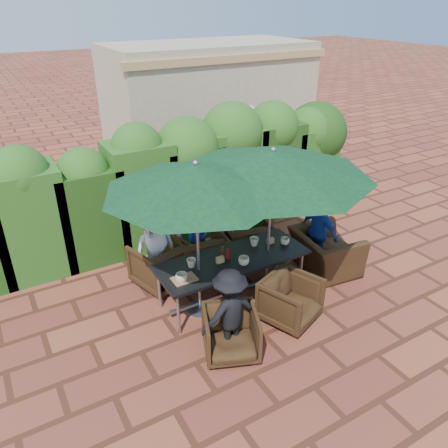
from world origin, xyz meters
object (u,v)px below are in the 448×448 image
umbrella_right (273,163)px  chair_far_mid (200,251)px  chair_far_left (161,262)px  chair_near_left (231,331)px  chair_near_right (291,298)px  chair_end_right (326,245)px  chair_far_right (246,238)px  dining_table (233,262)px  umbrella_left (196,178)px

umbrella_right → chair_far_mid: (-0.73, 0.99, -1.79)m
chair_far_left → chair_near_left: chair_far_left is taller
chair_near_right → chair_end_right: size_ratio=0.70×
chair_far_right → chair_end_right: 1.44m
chair_near_right → chair_end_right: bearing=8.6°
umbrella_right → chair_end_right: umbrella_right is taller
dining_table → chair_near_left: 1.29m
chair_end_right → chair_near_right: bearing=126.6°
chair_far_right → chair_end_right: size_ratio=0.78×
chair_far_left → chair_near_right: (1.29, -1.84, -0.03)m
chair_near_left → chair_far_left: bearing=116.5°
umbrella_left → chair_near_right: (1.07, -0.88, -1.82)m
chair_far_mid → chair_near_right: chair_far_mid is taller
chair_near_left → umbrella_right: bearing=59.3°
dining_table → chair_near_right: 1.05m
umbrella_left → chair_far_mid: size_ratio=3.01×
dining_table → umbrella_right: size_ratio=0.81×
umbrella_left → chair_near_left: (-0.06, -1.03, -1.84)m
umbrella_left → chair_near_right: umbrella_left is taller
chair_far_left → chair_far_right: (1.66, -0.04, 0.01)m
chair_far_left → chair_far_right: 1.66m
umbrella_left → chair_end_right: 3.00m
dining_table → chair_far_right: (0.83, 0.90, -0.24)m
chair_far_right → umbrella_right: bearing=89.7°
chair_far_left → umbrella_left: bearing=86.8°
chair_near_right → umbrella_left: bearing=119.6°
chair_far_right → chair_near_right: chair_far_right is taller
chair_far_left → chair_end_right: chair_end_right is taller
dining_table → umbrella_left: 1.65m
chair_far_right → chair_near_right: (-0.36, -1.80, -0.04)m
chair_far_mid → dining_table: bearing=103.1°
umbrella_right → chair_near_left: size_ratio=4.05×
umbrella_left → chair_near_right: size_ratio=3.32×
umbrella_right → chair_far_right: (0.21, 0.98, -1.78)m
umbrella_right → chair_far_left: size_ratio=3.53×
umbrella_right → chair_near_left: bearing=-142.6°
dining_table → chair_far_right: bearing=47.3°
dining_table → chair_near_right: bearing=-62.6°
chair_far_left → chair_far_right: bearing=162.5°
chair_far_mid → chair_far_right: (0.94, -0.02, 0.00)m
dining_table → chair_far_mid: size_ratio=2.81×
chair_near_right → chair_end_right: chair_end_right is taller
chair_far_right → chair_near_right: bearing=90.5°
chair_near_left → chair_end_right: chair_end_right is taller
dining_table → umbrella_right: bearing=-7.1°
umbrella_left → chair_end_right: bearing=-2.0°
umbrella_right → chair_near_right: umbrella_right is taller
chair_far_left → chair_far_mid: 0.72m
umbrella_left → chair_far_left: (-0.22, 0.96, -1.79)m
chair_far_mid → chair_end_right: bearing=158.8°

